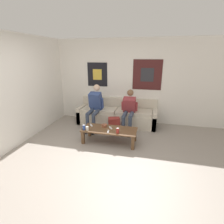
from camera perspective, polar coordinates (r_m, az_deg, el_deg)
The scene contains 14 objects.
ground_plane at distance 3.69m, azimuth -6.88°, elevation -15.88°, with size 18.00×18.00×0.00m, color gray.
wall_back at distance 5.56m, azimuth 1.76°, elevation 9.98°, with size 10.00×0.07×2.55m.
couch at distance 5.43m, azimuth 1.63°, elevation -1.09°, with size 2.39×0.73×0.77m.
coffee_table at distance 4.28m, azimuth -0.86°, elevation -6.24°, with size 1.32×0.55×0.35m.
person_seated_adult at distance 5.13m, azimuth -5.66°, elevation 2.25°, with size 0.47×0.91×1.24m.
person_seated_teen at distance 4.91m, azimuth 5.51°, elevation 0.93°, with size 0.47×0.85×1.13m.
backpack at distance 4.81m, azimuth 0.68°, elevation -4.55°, with size 0.36×0.33×0.43m.
ceramic_bowl at distance 4.38m, azimuth -2.54°, elevation -4.37°, with size 0.14×0.14×0.06m.
pillar_candle at distance 4.21m, azimuth -8.09°, elevation -5.35°, with size 0.07×0.07×0.11m.
drink_can_blue at distance 4.24m, azimuth -9.15°, elevation -4.97°, with size 0.07×0.07×0.12m.
drink_can_red at distance 4.02m, azimuth 1.85°, elevation -6.10°, with size 0.07×0.07×0.12m.
game_controller_near_left at distance 4.09m, azimuth -1.26°, elevation -6.37°, with size 0.05×0.15×0.03m.
game_controller_near_right at distance 4.29m, azimuth -0.45°, elevation -5.20°, with size 0.11×0.14×0.03m.
game_controller_far_center at distance 4.48m, azimuth -6.81°, elevation -4.29°, with size 0.12×0.13×0.03m.
Camera 1 is at (1.12, -2.86, 2.05)m, focal length 28.00 mm.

